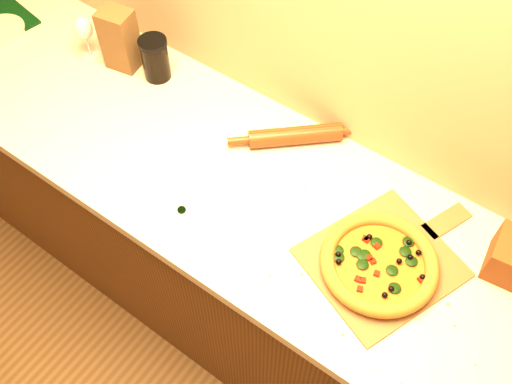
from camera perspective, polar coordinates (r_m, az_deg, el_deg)
name	(u,v)px	position (r m, az deg, el deg)	size (l,w,h in m)	color
cabinet	(265,268)	(2.08, 0.94, -7.64)	(2.80, 0.65, 0.86)	#4B2710
countertop	(267,197)	(1.70, 1.15, -0.54)	(2.84, 0.68, 0.04)	beige
pizza_peel	(385,260)	(1.60, 12.79, -6.60)	(0.45, 0.54, 0.01)	brown
pizza	(379,263)	(1.56, 12.19, -6.98)	(0.32, 0.32, 0.04)	#C58231
bottle_cap	(182,210)	(1.66, -7.45, -1.79)	(0.03, 0.03, 0.01)	black
rolling_pin	(295,136)	(1.79, 3.94, 5.65)	(0.33, 0.30, 0.06)	#55220E
wine_glass	(83,29)	(2.10, -16.88, 15.31)	(0.07, 0.07, 0.16)	silver
paper_bag	(120,40)	(2.04, -13.46, 14.61)	(0.11, 0.09, 0.22)	brown
dark_jar	(155,58)	(1.99, -10.04, 13.01)	(0.10, 0.10, 0.15)	black
side_plate	(1,30)	(2.38, -24.12, 14.56)	(0.17, 0.17, 0.02)	beige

